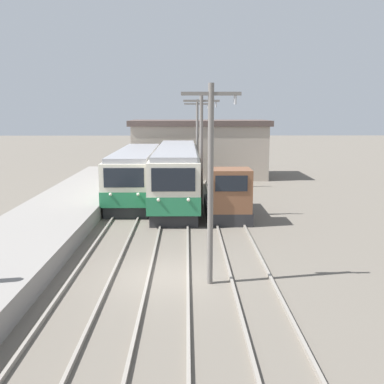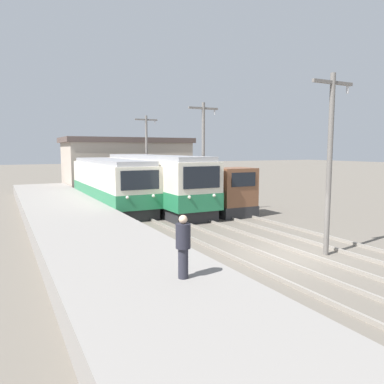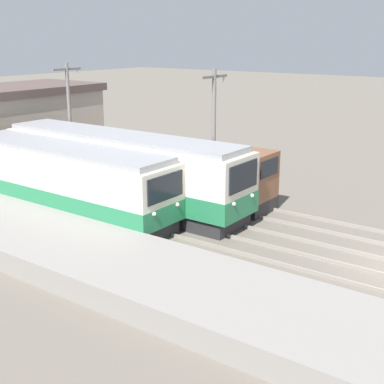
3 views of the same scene
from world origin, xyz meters
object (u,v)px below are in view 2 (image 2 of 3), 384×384
at_px(commuter_train_left, 111,185).
at_px(catenary_mast_mid, 203,155).
at_px(person_on_platform, 183,244).
at_px(shunting_locomotive, 220,194).
at_px(catenary_mast_near, 330,158).
at_px(catenary_mast_far, 147,153).
at_px(commuter_train_center, 153,183).

relative_size(commuter_train_left, catenary_mast_mid, 1.82).
distance_m(catenary_mast_mid, person_on_platform, 14.17).
distance_m(commuter_train_left, shunting_locomotive, 7.86).
distance_m(catenary_mast_near, catenary_mast_mid, 9.98).
bearing_deg(commuter_train_left, shunting_locomotive, -42.36).
bearing_deg(catenary_mast_far, catenary_mast_mid, -90.00).
height_order(commuter_train_left, shunting_locomotive, commuter_train_left).
relative_size(commuter_train_left, shunting_locomotive, 2.11).
height_order(commuter_train_left, commuter_train_center, commuter_train_center).
distance_m(shunting_locomotive, catenary_mast_near, 10.85).
relative_size(shunting_locomotive, catenary_mast_mid, 0.86).
height_order(catenary_mast_mid, person_on_platform, catenary_mast_mid).
bearing_deg(catenary_mast_mid, person_on_platform, -121.06).
distance_m(catenary_mast_mid, catenary_mast_far, 9.98).
relative_size(commuter_train_left, commuter_train_center, 0.86).
bearing_deg(shunting_locomotive, commuter_train_left, 137.64).
relative_size(commuter_train_center, catenary_mast_mid, 2.10).
bearing_deg(commuter_train_center, catenary_mast_far, 74.06).
height_order(commuter_train_left, catenary_mast_far, catenary_mast_far).
height_order(shunting_locomotive, catenary_mast_mid, catenary_mast_mid).
height_order(catenary_mast_mid, catenary_mast_far, same).
bearing_deg(catenary_mast_near, person_on_platform, -164.34).
bearing_deg(shunting_locomotive, catenary_mast_mid, -163.14).
xyz_separation_m(shunting_locomotive, catenary_mast_near, (-1.49, -10.43, 2.59)).
height_order(catenary_mast_far, person_on_platform, catenary_mast_far).
xyz_separation_m(commuter_train_left, person_on_platform, (-2.92, -17.75, 0.14)).
xyz_separation_m(catenary_mast_near, catenary_mast_far, (0.00, 19.96, 0.00)).
height_order(commuter_train_left, person_on_platform, commuter_train_left).
bearing_deg(catenary_mast_near, catenary_mast_mid, 90.00).
relative_size(commuter_train_center, person_on_platform, 8.98).
xyz_separation_m(commuter_train_center, catenary_mast_mid, (1.51, -4.70, 2.08)).
bearing_deg(person_on_platform, catenary_mast_mid, 58.94).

